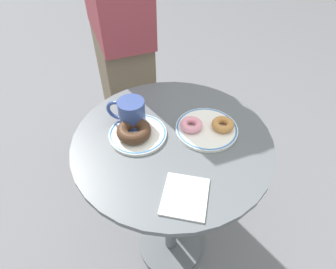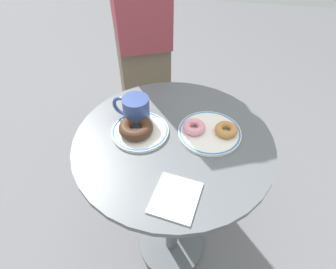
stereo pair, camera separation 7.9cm
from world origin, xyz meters
name	(u,v)px [view 1 (the left image)]	position (x,y,z in m)	size (l,w,h in m)	color
ground_plane	(171,246)	(0.00, 0.00, -0.01)	(7.00, 7.00, 0.02)	slate
cafe_table	(172,182)	(0.00, 0.00, 0.54)	(0.64, 0.64, 0.78)	#565B60
plate_left	(138,134)	(-0.11, 0.01, 0.78)	(0.18, 0.18, 0.01)	white
plate_right	(207,129)	(0.11, 0.04, 0.78)	(0.20, 0.20, 0.01)	white
donut_chocolate	(134,130)	(-0.12, 0.00, 0.81)	(0.11, 0.11, 0.04)	#422819
donut_old_fashioned	(223,124)	(0.16, 0.05, 0.80)	(0.07, 0.07, 0.02)	#BC7F42
donut_pink_frosted	(191,125)	(0.06, 0.04, 0.80)	(0.07, 0.07, 0.02)	pink
paper_napkin	(185,196)	(0.04, -0.21, 0.78)	(0.12, 0.13, 0.01)	white
coffee_mug	(131,113)	(-0.14, 0.06, 0.82)	(0.13, 0.09, 0.10)	#334784
person_figure	(120,33)	(-0.26, 0.62, 0.83)	(0.37, 0.49, 1.69)	brown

